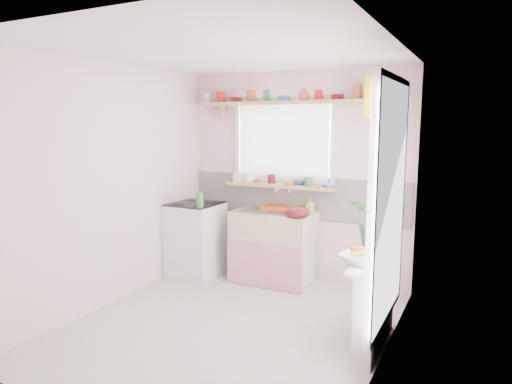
% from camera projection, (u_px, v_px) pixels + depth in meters
% --- Properties ---
extents(room, '(3.20, 3.20, 3.20)m').
position_uv_depth(room, '(329.00, 175.00, 4.55)').
color(room, beige).
rests_on(room, ground).
extents(sink_unit, '(0.95, 0.65, 1.11)m').
position_uv_depth(sink_unit, '(273.00, 246.00, 5.44)').
color(sink_unit, white).
rests_on(sink_unit, ground).
extents(cooker, '(0.58, 0.58, 0.93)m').
position_uv_depth(cooker, '(196.00, 239.00, 5.65)').
color(cooker, white).
rests_on(cooker, ground).
extents(radiator_ledge, '(0.22, 0.95, 0.78)m').
position_uv_depth(radiator_ledge, '(375.00, 302.00, 3.83)').
color(radiator_ledge, white).
rests_on(radiator_ledge, ground).
extents(windowsill, '(1.40, 0.22, 0.04)m').
position_uv_depth(windowsill, '(280.00, 185.00, 5.49)').
color(windowsill, tan).
rests_on(windowsill, room).
extents(pine_shelf, '(2.52, 0.24, 0.04)m').
position_uv_depth(pine_shelf, '(293.00, 103.00, 5.27)').
color(pine_shelf, tan).
rests_on(pine_shelf, room).
extents(shelf_crockery, '(2.47, 0.11, 0.12)m').
position_uv_depth(shelf_crockery, '(289.00, 96.00, 5.28)').
color(shelf_crockery, silver).
rests_on(shelf_crockery, pine_shelf).
extents(sill_crockery, '(1.35, 0.11, 0.12)m').
position_uv_depth(sill_crockery, '(277.00, 179.00, 5.51)').
color(sill_crockery, silver).
rests_on(sill_crockery, windowsill).
extents(dish_tray, '(0.42, 0.33, 0.04)m').
position_uv_depth(dish_tray, '(280.00, 207.00, 5.56)').
color(dish_tray, '#F74D15').
rests_on(dish_tray, sink_unit).
extents(colander, '(0.36, 0.36, 0.13)m').
position_uv_depth(colander, '(297.00, 212.00, 5.03)').
color(colander, '#5A0F19').
rests_on(colander, sink_unit).
extents(jade_plant, '(0.56, 0.52, 0.52)m').
position_uv_depth(jade_plant, '(378.00, 218.00, 4.12)').
color(jade_plant, '#2B6D30').
rests_on(jade_plant, radiator_ledge).
extents(fruit_bowl, '(0.39, 0.39, 0.08)m').
position_uv_depth(fruit_bowl, '(360.00, 259.00, 3.63)').
color(fruit_bowl, silver).
rests_on(fruit_bowl, radiator_ledge).
extents(herb_pot, '(0.10, 0.07, 0.19)m').
position_uv_depth(herb_pot, '(375.00, 255.00, 3.54)').
color(herb_pot, '#296327').
rests_on(herb_pot, radiator_ledge).
extents(soap_bottle_sink, '(0.10, 0.10, 0.17)m').
position_uv_depth(soap_bottle_sink, '(310.00, 205.00, 5.37)').
color(soap_bottle_sink, '#D1D960').
rests_on(soap_bottle_sink, sink_unit).
extents(sill_cup, '(0.18, 0.18, 0.11)m').
position_uv_depth(sill_cup, '(249.00, 178.00, 5.61)').
color(sill_cup, white).
rests_on(sill_cup, windowsill).
extents(sill_bowl, '(0.24, 0.24, 0.06)m').
position_uv_depth(sill_bowl, '(300.00, 182.00, 5.44)').
color(sill_bowl, '#3651B1').
rests_on(sill_bowl, windowsill).
extents(shelf_vase, '(0.16, 0.16, 0.14)m').
position_uv_depth(shelf_vase, '(304.00, 94.00, 5.13)').
color(shelf_vase, '#B04C36').
rests_on(shelf_vase, pine_shelf).
extents(cooker_bottle, '(0.10, 0.10, 0.23)m').
position_uv_depth(cooker_bottle, '(200.00, 198.00, 5.27)').
color(cooker_bottle, '#3A753E').
rests_on(cooker_bottle, cooker).
extents(fruit, '(0.20, 0.14, 0.10)m').
position_uv_depth(fruit, '(362.00, 251.00, 3.63)').
color(fruit, orange).
rests_on(fruit, fruit_bowl).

